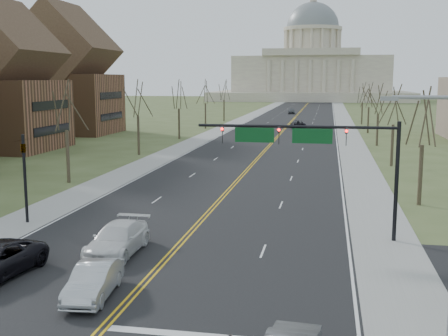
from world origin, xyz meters
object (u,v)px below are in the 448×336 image
at_px(car_far_nb, 298,124).
at_px(car_far_sb, 291,111).
at_px(signal_left, 24,169).
at_px(signal_mast, 311,144).
at_px(car_sb_inner_lead, 94,281).
at_px(car_sb_inner_second, 117,239).

distance_m(car_far_nb, car_far_sb, 48.40).
height_order(signal_left, car_far_nb, signal_left).
height_order(signal_mast, car_far_nb, signal_mast).
bearing_deg(signal_left, car_sb_inner_lead, -49.68).
relative_size(car_sb_inner_lead, car_far_sb, 1.02).
xyz_separation_m(car_sb_inner_lead, car_far_sb, (-0.29, 137.40, 0.01)).
bearing_deg(signal_mast, car_sb_inner_second, -152.07).
distance_m(signal_mast, car_sb_inner_second, 12.70).
height_order(car_sb_inner_lead, car_far_nb, car_far_nb).
bearing_deg(car_sb_inner_second, car_sb_inner_lead, -78.25).
distance_m(signal_left, car_far_nb, 78.90).
bearing_deg(car_far_nb, car_sb_inner_second, 78.26).
relative_size(signal_mast, car_far_sb, 2.71).
distance_m(signal_mast, signal_left, 19.06).
relative_size(signal_mast, car_sb_inner_lead, 2.66).
bearing_deg(signal_mast, car_far_sb, 94.26).
relative_size(signal_mast, signal_left, 2.02).
bearing_deg(car_sb_inner_lead, signal_left, 124.47).
distance_m(signal_left, car_sb_inner_lead, 15.53).
distance_m(signal_mast, car_far_nb, 77.90).
height_order(car_sb_inner_second, car_far_sb, car_sb_inner_second).
bearing_deg(car_far_sb, car_sb_inner_lead, -93.68).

